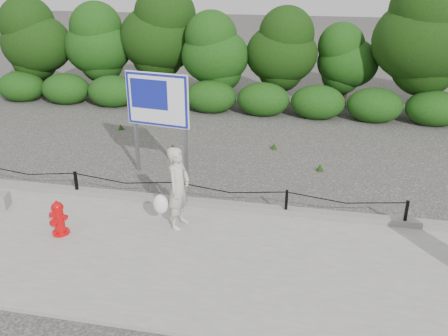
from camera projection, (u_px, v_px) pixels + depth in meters
name	position (u px, v px, depth m)	size (l,w,h in m)	color
ground	(178.00, 207.00, 11.00)	(90.00, 90.00, 0.00)	#2D2B28
sidewalk	(148.00, 253.00, 9.18)	(14.00, 4.00, 0.08)	gray
curb	(178.00, 200.00, 10.98)	(14.00, 0.22, 0.14)	slate
chain_barrier	(177.00, 190.00, 10.81)	(10.06, 0.06, 0.60)	black
treeline	(265.00, 42.00, 17.87)	(20.30, 3.79, 4.95)	black
fire_hydrant	(59.00, 218.00, 9.63)	(0.40, 0.41, 0.75)	red
pedestrian	(177.00, 189.00, 9.73)	(0.78, 0.72, 1.77)	beige
advertising_sign	(157.00, 105.00, 11.94)	(1.70, 0.37, 2.74)	slate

